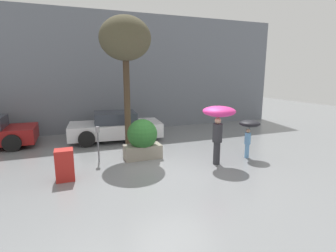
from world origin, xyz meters
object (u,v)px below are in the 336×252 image
at_px(planter_box, 142,139).
at_px(newspaper_box, 65,165).
at_px(street_tree, 125,41).
at_px(parked_car_near, 116,127).
at_px(person_child, 249,127).
at_px(parking_meter, 98,137).
at_px(person_adult, 219,117).

bearing_deg(planter_box, newspaper_box, -157.12).
relative_size(planter_box, street_tree, 0.28).
distance_m(planter_box, street_tree, 3.66).
distance_m(planter_box, parked_car_near, 3.02).
relative_size(person_child, parking_meter, 1.10).
bearing_deg(person_adult, person_child, -40.92).
xyz_separation_m(parked_car_near, newspaper_box, (-2.16, -4.08, -0.15)).
distance_m(parked_car_near, newspaper_box, 4.62).
height_order(person_child, parked_car_near, person_child).
relative_size(parked_car_near, newspaper_box, 4.65).
relative_size(person_child, street_tree, 0.27).
relative_size(planter_box, parked_car_near, 0.34).
xyz_separation_m(street_tree, parking_meter, (-1.28, -1.10, -3.27)).
bearing_deg(parked_car_near, street_tree, -168.32).
xyz_separation_m(planter_box, parking_meter, (-1.51, 0.14, 0.17)).
bearing_deg(parked_car_near, person_child, -131.33).
xyz_separation_m(planter_box, newspaper_box, (-2.58, -1.09, -0.27)).
xyz_separation_m(person_child, parking_meter, (-5.08, 1.41, -0.21)).
bearing_deg(planter_box, person_adult, -32.52).
xyz_separation_m(person_child, newspaper_box, (-6.15, 0.18, -0.65)).
distance_m(planter_box, parking_meter, 1.53).
bearing_deg(newspaper_box, parked_car_near, 62.09).
height_order(parked_car_near, newspaper_box, parked_car_near).
xyz_separation_m(parking_meter, newspaper_box, (-1.07, -1.23, -0.44)).
bearing_deg(person_child, parking_meter, 134.71).
bearing_deg(newspaper_box, person_child, -1.68).
bearing_deg(newspaper_box, person_adult, -3.81).
bearing_deg(person_child, street_tree, 116.73).
bearing_deg(parking_meter, person_child, -15.52).
bearing_deg(street_tree, newspaper_box, -135.16).
height_order(person_adult, person_child, person_adult).
height_order(person_adult, street_tree, street_tree).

